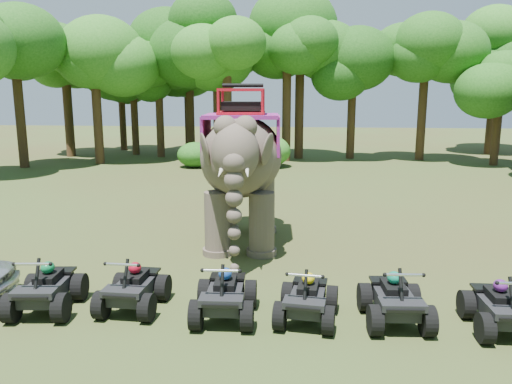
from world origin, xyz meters
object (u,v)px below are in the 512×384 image
at_px(elephant, 242,166).
at_px(atv_2, 225,289).
at_px(atv_4, 395,293).
at_px(atv_5, 502,301).
at_px(atv_1, 133,282).
at_px(atv_3, 307,293).
at_px(atv_0, 46,282).

relative_size(elephant, atv_2, 3.37).
distance_m(atv_4, atv_5, 1.96).
bearing_deg(atv_1, atv_5, -0.23).
height_order(atv_2, atv_4, atv_2).
bearing_deg(atv_5, atv_3, 177.75).
distance_m(elephant, atv_4, 6.48).
bearing_deg(atv_5, atv_0, 178.91).
distance_m(atv_2, atv_4, 3.37).
relative_size(atv_0, atv_5, 1.04).
height_order(elephant, atv_5, elephant).
xyz_separation_m(atv_0, atv_4, (7.11, 0.14, -0.01)).
xyz_separation_m(atv_1, atv_3, (3.62, -0.18, -0.02)).
distance_m(atv_2, atv_3, 1.65).
distance_m(atv_3, atv_4, 1.72).
relative_size(atv_4, atv_5, 1.03).
height_order(atv_1, atv_4, atv_4).
distance_m(elephant, atv_2, 5.46).
height_order(atv_1, atv_3, atv_1).
height_order(atv_0, atv_2, atv_0).
xyz_separation_m(atv_0, atv_3, (5.39, 0.07, -0.04)).
bearing_deg(atv_2, atv_0, 177.72).
height_order(atv_1, atv_5, atv_1).
bearing_deg(elephant, atv_2, -90.31).
bearing_deg(atv_2, atv_5, -3.01).
bearing_deg(atv_3, atv_2, -171.94).
height_order(atv_3, atv_4, atv_4).
relative_size(atv_1, atv_5, 1.00).
height_order(elephant, atv_3, elephant).
height_order(atv_0, atv_4, atv_0).
height_order(elephant, atv_0, elephant).
height_order(atv_0, atv_3, atv_0).
distance_m(elephant, atv_1, 5.51).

